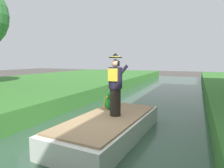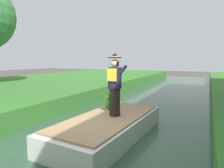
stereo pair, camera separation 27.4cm
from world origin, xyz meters
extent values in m
plane|color=#4C4742|center=(0.00, 0.00, 0.00)|extent=(80.00, 80.00, 0.00)
cube|color=#33513D|center=(0.00, 0.00, 0.05)|extent=(5.53, 48.00, 0.10)
cube|color=silver|center=(0.00, 0.49, 0.38)|extent=(2.05, 4.30, 0.56)
cube|color=#997A56|center=(0.00, 0.49, 0.69)|extent=(1.88, 3.96, 0.05)
cylinder|color=black|center=(0.12, 0.67, 1.12)|extent=(0.32, 0.32, 0.82)
cylinder|color=black|center=(0.12, 0.67, 1.84)|extent=(0.40, 0.40, 0.62)
cube|color=gold|center=(0.12, 0.48, 1.94)|extent=(0.28, 0.06, 0.36)
sphere|color=#DBA884|center=(0.12, 0.67, 2.27)|extent=(0.23, 0.23, 0.23)
cylinder|color=black|center=(0.12, 0.67, 2.43)|extent=(0.38, 0.38, 0.03)
cone|color=black|center=(0.12, 0.67, 2.50)|extent=(0.26, 0.26, 0.12)
cylinder|color=gold|center=(0.12, 0.67, 2.46)|extent=(0.29, 0.29, 0.02)
cylinder|color=black|center=(0.34, 0.63, 2.02)|extent=(0.38, 0.09, 0.43)
cube|color=black|center=(0.25, 0.61, 2.26)|extent=(0.03, 0.08, 0.15)
ellipsoid|color=green|center=(-0.38, 1.32, 0.91)|extent=(0.26, 0.32, 0.40)
sphere|color=green|center=(-0.38, 1.28, 1.18)|extent=(0.20, 0.20, 0.20)
cone|color=yellow|center=(-0.38, 1.18, 1.17)|extent=(0.09, 0.09, 0.09)
ellipsoid|color=yellow|center=(-0.52, 1.32, 0.91)|extent=(0.08, 0.20, 0.32)
ellipsoid|color=yellow|center=(-0.24, 1.32, 0.91)|extent=(0.08, 0.20, 0.32)
camera|label=1|loc=(2.33, -4.67, 2.36)|focal=31.84mm
camera|label=2|loc=(2.58, -4.56, 2.36)|focal=31.84mm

